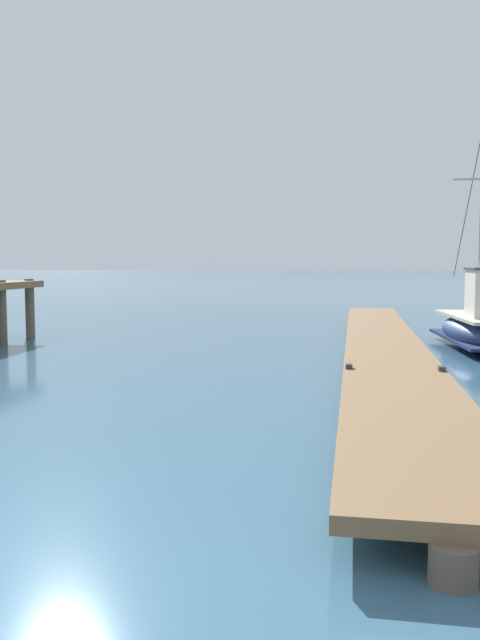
{
  "coord_description": "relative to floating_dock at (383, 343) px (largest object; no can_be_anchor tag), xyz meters",
  "views": [
    {
      "loc": [
        3.56,
        -3.21,
        2.33
      ],
      "look_at": [
        1.69,
        7.21,
        1.4
      ],
      "focal_mm": 36.55,
      "sensor_mm": 36.0,
      "label": 1
    }
  ],
  "objects": [
    {
      "name": "floating_dock",
      "position": [
        0.0,
        0.0,
        0.0
      ],
      "size": [
        1.92,
        23.47,
        0.53
      ],
      "color": "brown",
      "rests_on": "ground"
    }
  ]
}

